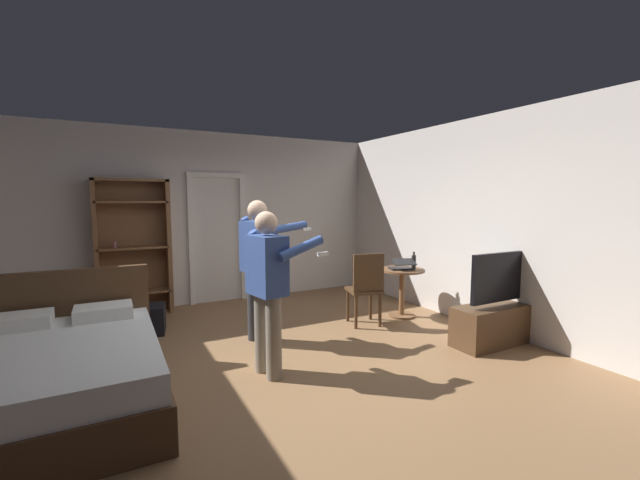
# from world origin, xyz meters

# --- Properties ---
(ground_plane) EXTENTS (6.32, 6.32, 0.00)m
(ground_plane) POSITION_xyz_m (0.00, 0.00, 0.00)
(ground_plane) COLOR olive
(wall_back) EXTENTS (5.99, 0.12, 2.78)m
(wall_back) POSITION_xyz_m (0.00, 2.84, 1.39)
(wall_back) COLOR silver
(wall_back) RESTS_ON ground_plane
(wall_right) EXTENTS (0.12, 5.81, 2.78)m
(wall_right) POSITION_xyz_m (2.93, 0.00, 1.39)
(wall_right) COLOR silver
(wall_right) RESTS_ON ground_plane
(doorway_frame) EXTENTS (0.93, 0.08, 2.13)m
(doorway_frame) POSITION_xyz_m (0.11, 2.76, 1.22)
(doorway_frame) COLOR white
(doorway_frame) RESTS_ON ground_plane
(bed) EXTENTS (1.50, 1.93, 1.02)m
(bed) POSITION_xyz_m (-1.88, -0.12, 0.30)
(bed) COLOR #4C331E
(bed) RESTS_ON ground_plane
(bookshelf) EXTENTS (1.02, 0.32, 2.00)m
(bookshelf) POSITION_xyz_m (-1.16, 2.62, 1.08)
(bookshelf) COLOR brown
(bookshelf) RESTS_ON ground_plane
(tv_flatscreen) EXTENTS (1.24, 0.40, 1.09)m
(tv_flatscreen) POSITION_xyz_m (2.57, -0.74, 0.30)
(tv_flatscreen) COLOR #4C331E
(tv_flatscreen) RESTS_ON ground_plane
(side_table) EXTENTS (0.64, 0.64, 0.70)m
(side_table) POSITION_xyz_m (2.25, 0.65, 0.47)
(side_table) COLOR brown
(side_table) RESTS_ON ground_plane
(laptop) EXTENTS (0.41, 0.41, 0.16)m
(laptop) POSITION_xyz_m (2.20, 0.61, 0.75)
(laptop) COLOR black
(laptop) RESTS_ON side_table
(bottle_on_table) EXTENTS (0.06, 0.06, 0.25)m
(bottle_on_table) POSITION_xyz_m (2.39, 0.57, 0.81)
(bottle_on_table) COLOR #2C2A26
(bottle_on_table) RESTS_ON side_table
(wooden_chair) EXTENTS (0.51, 0.51, 0.99)m
(wooden_chair) POSITION_xyz_m (1.54, 0.54, 0.54)
(wooden_chair) COLOR #4C331E
(wooden_chair) RESTS_ON ground_plane
(person_blue_shirt) EXTENTS (0.75, 0.57, 1.59)m
(person_blue_shirt) POSITION_xyz_m (-0.15, -0.27, 0.91)
(person_blue_shirt) COLOR gray
(person_blue_shirt) RESTS_ON ground_plane
(person_striped_shirt) EXTENTS (0.80, 0.61, 1.69)m
(person_striped_shirt) POSITION_xyz_m (0.07, 0.62, 0.98)
(person_striped_shirt) COLOR #333338
(person_striped_shirt) RESTS_ON ground_plane
(suitcase_dark) EXTENTS (0.51, 0.47, 0.36)m
(suitcase_dark) POSITION_xyz_m (-1.11, 1.58, 0.18)
(suitcase_dark) COLOR black
(suitcase_dark) RESTS_ON ground_plane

